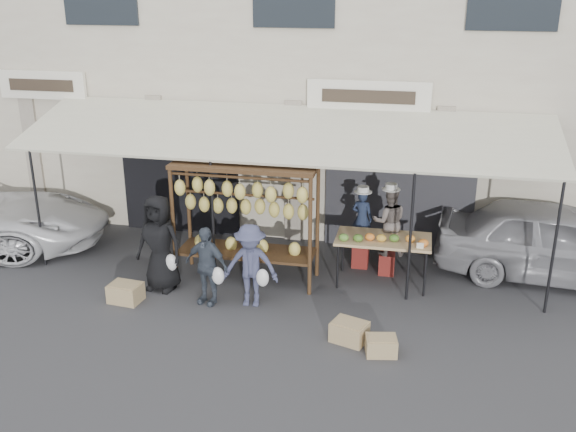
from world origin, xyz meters
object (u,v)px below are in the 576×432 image
banana_rack (245,200)px  customer_mid (206,265)px  produce_table (383,240)px  customer_left (159,243)px  customer_right (250,266)px  crate_near_a (349,332)px  vendor_right (389,221)px  crate_near_b (381,346)px  vendor_left (362,218)px  crate_far (126,293)px  sedan (555,241)px

banana_rack → customer_mid: (-0.42, -1.01, -0.87)m
produce_table → customer_left: bearing=-165.8°
customer_mid → customer_right: customer_right is taller
customer_left → customer_right: size_ratio=1.20×
customer_mid → customer_left: bearing=174.3°
customer_right → crate_near_a: customer_right is taller
customer_mid → crate_near_a: size_ratio=2.65×
crate_near_a → customer_mid: bearing=163.4°
banana_rack → customer_left: (-1.40, -0.66, -0.69)m
customer_mid → customer_right: (0.76, 0.08, 0.04)m
produce_table → customer_left: size_ratio=0.96×
vendor_right → customer_mid: size_ratio=0.94×
crate_near_b → vendor_left: bearing=101.6°
vendor_left → crate_far: 4.56m
banana_rack → crate_near_b: banana_rack is taller
crate_near_b → customer_right: bearing=154.3°
customer_right → sedan: 5.67m
vendor_left → sedan: (3.56, 0.22, -0.27)m
customer_left → sedan: (6.97, 1.92, -0.15)m
banana_rack → vendor_right: bearing=17.6°
vendor_right → customer_right: size_ratio=0.89×
crate_near_a → crate_far: crate_far is taller
crate_far → sedan: (7.40, 2.53, 0.57)m
vendor_left → sedan: 3.58m
produce_table → crate_near_b: 2.48m
customer_mid → sedan: 6.41m
banana_rack → crate_far: 2.63m
crate_near_b → crate_far: crate_far is taller
customer_left → customer_mid: (0.98, -0.35, -0.18)m
produce_table → crate_far: size_ratio=3.16×
customer_mid → sedan: sedan is taller
vendor_left → sedan: vendor_left is taller
banana_rack → vendor_right: banana_rack is taller
customer_left → customer_right: customer_left is taller
vendor_right → customer_left: (-3.94, -1.46, -0.18)m
crate_near_b → sedan: size_ratio=0.11×
banana_rack → customer_left: banana_rack is taller
vendor_left → crate_near_b: bearing=115.1°
vendor_left → customer_right: size_ratio=0.76×
banana_rack → customer_mid: banana_rack is taller
customer_left → crate_near_a: size_ratio=3.34×
crate_far → crate_near_b: bearing=-9.8°
vendor_left → vendor_right: vendor_right is taller
produce_table → vendor_right: 0.52m
vendor_right → customer_left: bearing=11.4°
banana_rack → crate_near_b: (2.64, -2.04, -1.43)m
vendor_right → crate_far: 4.91m
produce_table → crate_far: bearing=-159.7°
crate_far → customer_mid: bearing=10.4°
crate_near_a → crate_near_b: bearing=-28.0°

